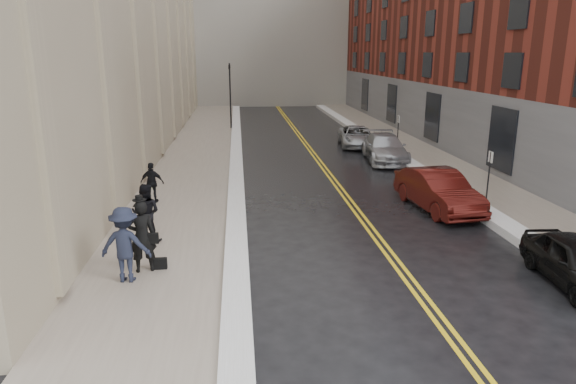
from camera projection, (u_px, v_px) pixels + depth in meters
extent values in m
plane|color=black|center=(328.00, 309.00, 12.44)|extent=(160.00, 160.00, 0.00)
cube|color=gray|center=(193.00, 167.00, 27.36)|extent=(4.00, 64.00, 0.15)
cube|color=gray|center=(438.00, 162.00, 28.62)|extent=(3.00, 64.00, 0.15)
cube|color=gold|center=(320.00, 166.00, 28.02)|extent=(0.12, 64.00, 0.01)
cube|color=gold|center=(325.00, 166.00, 28.04)|extent=(0.12, 64.00, 0.01)
cube|color=white|center=(236.00, 166.00, 27.56)|extent=(0.70, 60.80, 0.26)
cube|color=white|center=(405.00, 162.00, 28.43)|extent=(0.85, 60.80, 0.30)
cube|color=maroon|center=(533.00, 5.00, 33.79)|extent=(14.00, 50.00, 18.00)
cylinder|color=black|center=(230.00, 97.00, 40.31)|extent=(0.12, 0.12, 5.20)
imported|color=black|center=(230.00, 71.00, 39.78)|extent=(0.18, 0.15, 0.90)
cylinder|color=black|center=(488.00, 179.00, 20.57)|extent=(0.06, 0.06, 2.20)
cube|color=white|center=(491.00, 157.00, 20.33)|extent=(0.02, 0.35, 0.45)
cylinder|color=black|center=(398.00, 133.00, 32.09)|extent=(0.06, 0.06, 2.20)
cube|color=white|center=(399.00, 119.00, 31.85)|extent=(0.02, 0.35, 0.45)
imported|color=#430F0C|center=(438.00, 190.00, 20.09)|extent=(2.24, 4.94, 1.57)
imported|color=#9FA1A7|center=(385.00, 148.00, 29.11)|extent=(2.60, 5.39, 1.51)
imported|color=#9EA0A5|center=(357.00, 136.00, 33.75)|extent=(2.65, 4.92, 1.31)
imported|color=black|center=(142.00, 236.00, 13.97)|extent=(0.85, 0.67, 2.05)
imported|color=black|center=(146.00, 213.00, 16.21)|extent=(1.04, 0.88, 1.90)
imported|color=#1B1F30|center=(125.00, 244.00, 13.39)|extent=(1.39, 0.91, 2.03)
imported|color=black|center=(152.00, 183.00, 20.53)|extent=(1.02, 0.57, 1.64)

